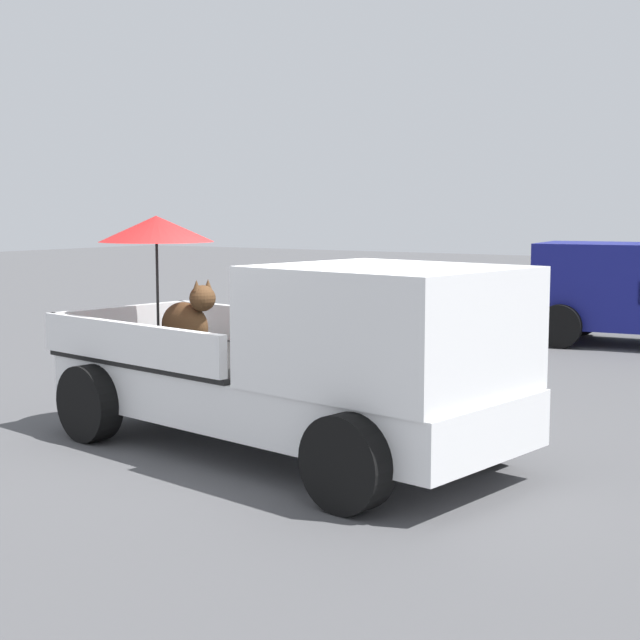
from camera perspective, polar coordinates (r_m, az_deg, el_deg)
ground_plane at (r=9.51m, az=-2.63°, el=-7.91°), size 80.00×80.00×0.00m
pickup_truck_main at (r=9.03m, az=-0.84°, el=-2.38°), size 5.27×2.83×2.33m
parked_sedan_near at (r=18.09m, az=1.97°, el=1.42°), size 4.51×2.45×1.33m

